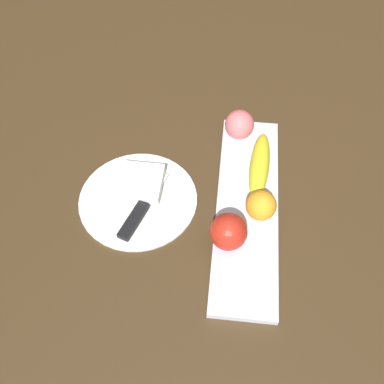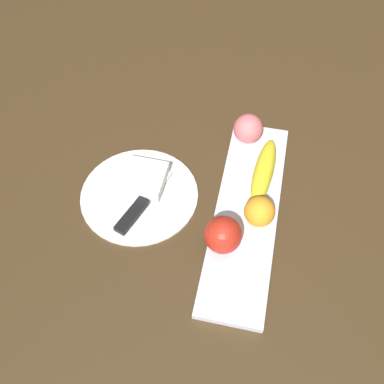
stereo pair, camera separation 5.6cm
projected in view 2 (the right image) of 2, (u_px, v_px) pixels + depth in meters
name	position (u px, v px, depth m)	size (l,w,h in m)	color
ground_plane	(262.00, 222.00, 0.91)	(2.40, 2.40, 0.00)	#3D2B17
fruit_tray	(246.00, 212.00, 0.92)	(0.47, 0.12, 0.01)	silver
apple	(223.00, 235.00, 0.84)	(0.07, 0.07, 0.07)	#B12517
banana	(264.00, 171.00, 0.94)	(0.18, 0.04, 0.04)	yellow
orange_near_apple	(260.00, 211.00, 0.87)	(0.06, 0.06, 0.06)	orange
peach	(248.00, 129.00, 1.00)	(0.07, 0.07, 0.07)	#E3666A
dinner_plate	(139.00, 194.00, 0.95)	(0.25, 0.25, 0.01)	white
folded_napkin	(143.00, 178.00, 0.95)	(0.09, 0.09, 0.02)	white
knife	(136.00, 210.00, 0.91)	(0.18, 0.08, 0.01)	silver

